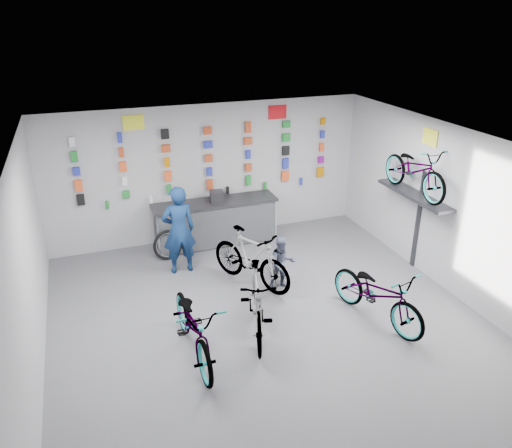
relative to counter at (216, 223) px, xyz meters
name	(u,v)px	position (x,y,z in m)	size (l,w,h in m)	color
floor	(276,333)	(0.00, -3.54, -0.49)	(8.00, 8.00, 0.00)	#505055
ceiling	(279,153)	(0.00, -3.54, 2.51)	(8.00, 8.00, 0.00)	white
wall_back	(208,173)	(0.00, 0.46, 1.01)	(7.00, 7.00, 0.00)	silver
wall_left	(24,292)	(-3.50, -3.54, 1.01)	(8.00, 8.00, 0.00)	silver
wall_right	(466,219)	(3.50, -3.54, 1.01)	(8.00, 8.00, 0.00)	silver
counter	(216,223)	(0.00, 0.00, 0.00)	(2.70, 0.66, 1.00)	black
merch_wall	(210,162)	(0.03, 0.39, 1.29)	(5.56, 0.08, 1.57)	black
wall_bracket	(415,199)	(3.33, -2.34, 0.98)	(0.39, 1.90, 2.00)	#333338
sign_left	(133,123)	(-1.50, 0.44, 2.23)	(0.42, 0.02, 0.30)	#FDFF32
sign_right	(278,112)	(1.60, 0.44, 2.23)	(0.42, 0.02, 0.30)	red
sign_side	(430,137)	(3.48, -2.34, 2.16)	(0.02, 0.40, 0.30)	#FDFF32
bike_left	(193,326)	(-1.35, -3.62, 0.04)	(0.70, 2.00, 1.05)	gray
bike_center	(257,302)	(-0.28, -3.40, 0.08)	(0.53, 1.88, 1.13)	gray
bike_right	(378,293)	(1.72, -3.75, 0.02)	(0.68, 1.95, 1.02)	gray
bike_service	(251,258)	(0.14, -1.93, 0.07)	(0.52, 1.86, 1.11)	gray
bike_wall	(415,170)	(3.25, -2.34, 1.57)	(0.63, 1.80, 0.95)	gray
clerk	(179,230)	(-1.00, -0.97, 0.40)	(0.65, 0.43, 1.78)	navy
customer	(282,264)	(0.63, -2.28, 0.04)	(0.51, 0.40, 1.05)	#515671
spare_wheel	(168,245)	(-1.13, -0.37, -0.17)	(0.66, 0.27, 0.64)	black
register	(217,196)	(0.05, 0.01, 0.62)	(0.28, 0.30, 0.22)	black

